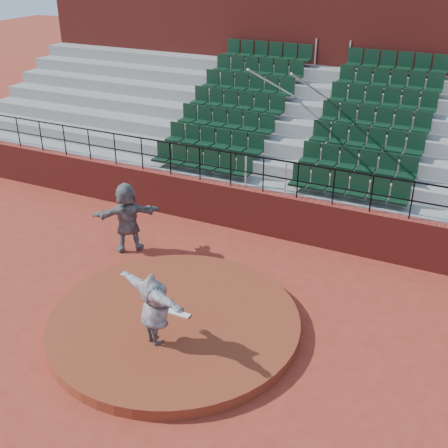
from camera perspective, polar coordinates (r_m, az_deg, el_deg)
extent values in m
plane|color=#9B3423|center=(12.59, -5.06, -10.34)|extent=(90.00, 90.00, 0.00)
cylinder|color=maroon|center=(12.51, -5.08, -9.88)|extent=(5.50, 5.50, 0.25)
cube|color=white|center=(12.54, -4.75, -9.01)|extent=(0.60, 0.15, 0.03)
cube|color=maroon|center=(16.11, 3.89, 1.20)|extent=(24.00, 0.30, 1.30)
cylinder|color=black|center=(15.47, 4.07, 6.73)|extent=(24.00, 0.05, 0.05)
cylinder|color=black|center=(15.65, 4.02, 5.01)|extent=(24.00, 0.04, 0.04)
cylinder|color=black|center=(20.55, -20.17, 8.75)|extent=(0.04, 0.04, 1.00)
cylinder|color=black|center=(19.86, -18.10, 8.49)|extent=(0.04, 0.04, 1.00)
cylinder|color=black|center=(19.21, -15.89, 8.19)|extent=(0.04, 0.04, 1.00)
cylinder|color=black|center=(18.58, -13.53, 7.86)|extent=(0.04, 0.04, 1.00)
cylinder|color=black|center=(17.98, -11.01, 7.49)|extent=(0.04, 0.04, 1.00)
cylinder|color=black|center=(17.43, -8.33, 7.08)|extent=(0.04, 0.04, 1.00)
cylinder|color=black|center=(16.91, -5.49, 6.63)|extent=(0.04, 0.04, 1.00)
cylinder|color=black|center=(16.44, -2.48, 6.14)|extent=(0.04, 0.04, 1.00)
cylinder|color=black|center=(16.02, 0.69, 5.59)|extent=(0.04, 0.04, 1.00)
cylinder|color=black|center=(15.65, 4.02, 5.01)|extent=(0.04, 0.04, 1.00)
cylinder|color=black|center=(15.33, 7.48, 4.38)|extent=(0.04, 0.04, 1.00)
cylinder|color=black|center=(15.08, 11.08, 3.70)|extent=(0.04, 0.04, 1.00)
cylinder|color=black|center=(14.89, 14.77, 3.00)|extent=(0.04, 0.04, 1.00)
cylinder|color=black|center=(14.77, 18.54, 2.26)|extent=(0.04, 0.04, 1.00)
cube|color=gray|center=(16.59, 4.65, 1.97)|extent=(24.00, 0.85, 1.30)
cube|color=black|center=(17.08, -2.28, 6.44)|extent=(3.30, 0.48, 0.72)
cube|color=black|center=(15.61, 12.50, 3.81)|extent=(3.30, 0.48, 0.72)
cube|color=gray|center=(17.24, 5.72, 3.63)|extent=(24.00, 0.85, 1.70)
cube|color=black|center=(17.66, -1.00, 8.52)|extent=(3.30, 0.48, 0.72)
cube|color=black|center=(16.24, 13.40, 6.14)|extent=(3.30, 0.48, 0.72)
cube|color=gray|center=(17.91, 6.71, 5.17)|extent=(24.00, 0.85, 2.10)
cube|color=black|center=(18.27, 0.21, 10.46)|extent=(3.30, 0.48, 0.72)
cube|color=black|center=(16.90, 14.24, 8.29)|extent=(3.30, 0.48, 0.72)
cube|color=gray|center=(18.60, 7.64, 6.59)|extent=(24.00, 0.85, 2.50)
cube|color=black|center=(18.91, 1.35, 12.27)|extent=(3.30, 0.48, 0.72)
cube|color=black|center=(17.59, 15.02, 10.27)|extent=(3.30, 0.48, 0.72)
cube|color=gray|center=(19.30, 8.51, 7.91)|extent=(24.00, 0.85, 2.90)
cube|color=black|center=(19.57, 2.44, 13.95)|extent=(3.30, 0.48, 0.72)
cube|color=black|center=(18.30, 15.75, 12.10)|extent=(3.30, 0.48, 0.72)
cube|color=gray|center=(20.01, 9.32, 9.14)|extent=(24.00, 0.85, 3.30)
cube|color=black|center=(20.26, 3.46, 15.52)|extent=(3.30, 0.48, 0.72)
cube|color=black|center=(19.03, 16.43, 13.80)|extent=(3.30, 0.48, 0.72)
cube|color=gray|center=(20.74, 10.08, 10.27)|extent=(24.00, 0.85, 3.70)
cube|color=black|center=(20.96, 4.44, 16.97)|extent=(3.30, 0.48, 0.72)
cube|color=black|center=(19.78, 17.07, 15.36)|extent=(3.30, 0.48, 0.72)
cylinder|color=silver|center=(18.17, 6.22, 13.28)|extent=(0.06, 5.97, 2.46)
cylinder|color=silver|center=(17.81, 9.93, 12.77)|extent=(0.06, 5.97, 2.46)
cube|color=maroon|center=(22.16, 11.93, 15.69)|extent=(24.00, 3.00, 7.10)
imported|color=black|center=(11.34, -7.07, -8.50)|extent=(2.06, 1.22, 1.63)
imported|color=black|center=(15.24, -9.80, 0.68)|extent=(1.77, 1.60, 1.95)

